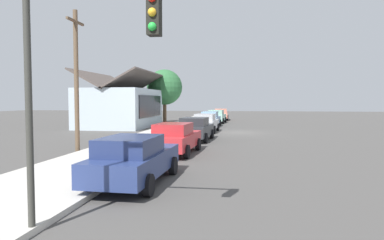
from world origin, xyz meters
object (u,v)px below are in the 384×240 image
(car_silver, at_px, (206,123))
(shade_tree, at_px, (165,87))
(car_cherry, at_px, (175,138))
(car_skyblue, at_px, (210,119))
(utility_pole_wooden, at_px, (76,78))
(car_charcoal, at_px, (195,129))
(traffic_light_main, at_px, (77,62))
(car_navy, at_px, (134,159))
(car_coral, at_px, (221,114))
(car_seafoam, at_px, (216,116))
(fire_hydrant_red, at_px, (185,128))

(car_silver, xyz_separation_m, shade_tree, (11.64, 6.30, 3.50))
(car_cherry, bearing_deg, car_skyblue, 3.36)
(utility_pole_wooden, bearing_deg, car_silver, -24.34)
(car_skyblue, bearing_deg, car_charcoal, -177.34)
(traffic_light_main, bearing_deg, car_navy, 4.31)
(car_coral, bearing_deg, car_seafoam, 176.63)
(car_cherry, xyz_separation_m, car_seafoam, (24.72, -0.12, -0.00))
(car_silver, height_order, fire_hydrant_red, car_silver)
(car_cherry, relative_size, car_charcoal, 1.01)
(car_seafoam, relative_size, fire_hydrant_red, 6.22)
(car_cherry, xyz_separation_m, traffic_light_main, (-11.02, -0.28, 2.68))
(car_coral, bearing_deg, car_skyblue, 176.24)
(traffic_light_main, xyz_separation_m, utility_pole_wooden, (11.15, 5.66, 0.44))
(fire_hydrant_red, bearing_deg, car_coral, -4.54)
(car_navy, height_order, shade_tree, shade_tree)
(fire_hydrant_red, bearing_deg, shade_tree, 19.86)
(car_charcoal, xyz_separation_m, car_seafoam, (18.67, 0.07, -0.00))
(utility_pole_wooden, bearing_deg, fire_hydrant_red, -20.29)
(shade_tree, bearing_deg, utility_pole_wooden, -178.23)
(car_cherry, distance_m, shade_tree, 25.08)
(car_charcoal, height_order, fire_hydrant_red, car_charcoal)
(fire_hydrant_red, bearing_deg, car_silver, -46.63)
(car_cherry, relative_size, car_coral, 0.97)
(car_silver, relative_size, car_coral, 0.91)
(traffic_light_main, xyz_separation_m, fire_hydrant_red, (21.97, 1.66, -2.99))
(car_seafoam, bearing_deg, utility_pole_wooden, 170.44)
(car_charcoal, bearing_deg, shade_tree, 22.16)
(car_seafoam, distance_m, shade_tree, 7.18)
(car_cherry, xyz_separation_m, shade_tree, (24.07, 6.12, 3.50))
(car_navy, height_order, car_seafoam, same)
(car_cherry, distance_m, car_seafoam, 24.73)
(car_skyblue, height_order, fire_hydrant_red, car_skyblue)
(car_silver, distance_m, car_seafoam, 12.29)
(car_coral, height_order, fire_hydrant_red, car_coral)
(car_charcoal, relative_size, car_seafoam, 1.06)
(car_charcoal, bearing_deg, car_seafoam, 3.09)
(car_seafoam, distance_m, utility_pole_wooden, 25.39)
(car_seafoam, relative_size, traffic_light_main, 0.85)
(car_skyblue, bearing_deg, car_seafoam, -0.16)
(shade_tree, bearing_deg, car_skyblue, -130.09)
(car_charcoal, distance_m, car_seafoam, 18.67)
(fire_hydrant_red, bearing_deg, car_navy, -175.68)
(shade_tree, xyz_separation_m, traffic_light_main, (-35.09, -6.40, -0.82))
(car_skyblue, height_order, traffic_light_main, traffic_light_main)
(car_skyblue, distance_m, utility_pole_wooden, 19.82)
(car_coral, bearing_deg, car_silver, 177.41)
(car_skyblue, height_order, utility_pole_wooden, utility_pole_wooden)
(car_seafoam, bearing_deg, car_coral, 2.15)
(car_cherry, height_order, car_coral, same)
(car_silver, distance_m, car_skyblue, 6.54)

